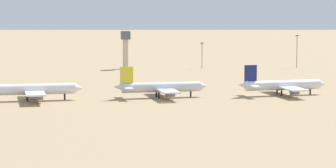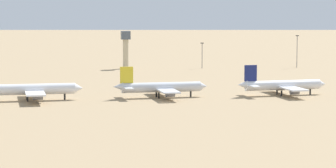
{
  "view_description": "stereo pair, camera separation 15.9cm",
  "coord_description": "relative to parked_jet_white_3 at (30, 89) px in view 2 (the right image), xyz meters",
  "views": [
    {
      "loc": [
        -44.44,
        -311.95,
        40.61
      ],
      "look_at": [
        2.66,
        9.97,
        6.0
      ],
      "focal_mm": 88.4,
      "sensor_mm": 36.0,
      "label": 1
    },
    {
      "loc": [
        -44.28,
        -311.98,
        40.61
      ],
      "look_at": [
        2.66,
        9.97,
        6.0
      ],
      "focal_mm": 88.4,
      "sensor_mm": 36.0,
      "label": 2
    }
  ],
  "objects": [
    {
      "name": "control_tower",
      "position": [
        50.53,
        138.85,
        8.31
      ],
      "size": [
        5.2,
        5.2,
        21.14
      ],
      "color": "#C6B793",
      "rests_on": "ground"
    },
    {
      "name": "light_pole_mid",
      "position": [
        93.44,
        133.97,
        4.0
      ],
      "size": [
        1.8,
        0.5,
        14.51
      ],
      "color": "#59595E",
      "rests_on": "ground"
    },
    {
      "name": "ground",
      "position": [
        51.36,
        -12.59,
        -4.45
      ],
      "size": [
        4000.0,
        4000.0,
        0.0
      ],
      "primitive_type": "plane",
      "color": "#9E8460"
    },
    {
      "name": "parked_jet_white_3",
      "position": [
        0.0,
        0.0,
        0.0
      ],
      "size": [
        41.08,
        34.58,
        13.57
      ],
      "rotation": [
        0.0,
        0.0,
        0.06
      ],
      "color": "white",
      "rests_on": "ground"
    },
    {
      "name": "light_pole_west",
      "position": [
        147.99,
        130.78,
        6.04
      ],
      "size": [
        1.8,
        0.5,
        18.48
      ],
      "color": "#59595E",
      "rests_on": "ground"
    },
    {
      "name": "parked_jet_navy_5",
      "position": [
        102.17,
        2.69,
        -0.25
      ],
      "size": [
        38.78,
        32.82,
        12.81
      ],
      "rotation": [
        0.0,
        0.0,
        0.11
      ],
      "color": "white",
      "rests_on": "ground"
    },
    {
      "name": "parked_jet_yellow_4",
      "position": [
        51.59,
        2.16,
        -0.26
      ],
      "size": [
        38.68,
        32.59,
        12.77
      ],
      "rotation": [
        0.0,
        0.0,
        0.07
      ],
      "color": "silver",
      "rests_on": "ground"
    }
  ]
}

